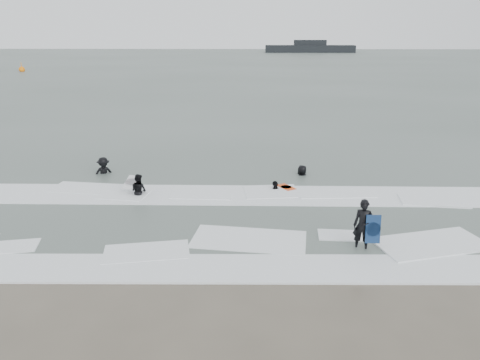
{
  "coord_description": "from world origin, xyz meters",
  "views": [
    {
      "loc": [
        0.43,
        -13.52,
        7.12
      ],
      "look_at": [
        0.0,
        5.0,
        1.1
      ],
      "focal_mm": 35.0,
      "sensor_mm": 36.0,
      "label": 1
    }
  ],
  "objects_px": {
    "surfer_right_far": "(302,176)",
    "vessel_horizon": "(310,48)",
    "buoy": "(22,69)",
    "surfer_right_near": "(275,191)",
    "surfer_centre": "(361,250)",
    "surfer_breaker": "(104,175)",
    "surfer_wading": "(139,196)"
  },
  "relations": [
    {
      "from": "surfer_right_near",
      "to": "surfer_right_far",
      "type": "xyz_separation_m",
      "value": [
        1.46,
        2.33,
        0.0
      ]
    },
    {
      "from": "surfer_centre",
      "to": "surfer_breaker",
      "type": "relative_size",
      "value": 1.02
    },
    {
      "from": "surfer_wading",
      "to": "surfer_right_near",
      "type": "bearing_deg",
      "value": -143.7
    },
    {
      "from": "surfer_centre",
      "to": "vessel_horizon",
      "type": "height_order",
      "value": "vessel_horizon"
    },
    {
      "from": "surfer_right_near",
      "to": "surfer_centre",
      "type": "bearing_deg",
      "value": 77.75
    },
    {
      "from": "surfer_centre",
      "to": "surfer_right_near",
      "type": "bearing_deg",
      "value": 132.69
    },
    {
      "from": "surfer_wading",
      "to": "surfer_right_near",
      "type": "height_order",
      "value": "surfer_right_near"
    },
    {
      "from": "surfer_right_far",
      "to": "vessel_horizon",
      "type": "height_order",
      "value": "vessel_horizon"
    },
    {
      "from": "buoy",
      "to": "surfer_right_near",
      "type": "bearing_deg",
      "value": -56.36
    },
    {
      "from": "surfer_breaker",
      "to": "buoy",
      "type": "bearing_deg",
      "value": 90.79
    },
    {
      "from": "surfer_right_far",
      "to": "vessel_horizon",
      "type": "bearing_deg",
      "value": -145.71
    },
    {
      "from": "surfer_right_far",
      "to": "buoy",
      "type": "bearing_deg",
      "value": -103.14
    },
    {
      "from": "vessel_horizon",
      "to": "surfer_centre",
      "type": "bearing_deg",
      "value": -96.04
    },
    {
      "from": "vessel_horizon",
      "to": "surfer_right_near",
      "type": "bearing_deg",
      "value": -97.45
    },
    {
      "from": "buoy",
      "to": "surfer_wading",
      "type": "bearing_deg",
      "value": -60.87
    },
    {
      "from": "surfer_right_far",
      "to": "surfer_centre",
      "type": "bearing_deg",
      "value": 49.02
    },
    {
      "from": "surfer_centre",
      "to": "surfer_breaker",
      "type": "bearing_deg",
      "value": 162.82
    },
    {
      "from": "surfer_right_far",
      "to": "buoy",
      "type": "xyz_separation_m",
      "value": [
        -41.98,
        58.56,
        0.42
      ]
    },
    {
      "from": "surfer_centre",
      "to": "vessel_horizon",
      "type": "bearing_deg",
      "value": 103.11
    },
    {
      "from": "surfer_breaker",
      "to": "buoy",
      "type": "relative_size",
      "value": 1.07
    },
    {
      "from": "vessel_horizon",
      "to": "buoy",
      "type": "bearing_deg",
      "value": -130.04
    },
    {
      "from": "surfer_right_near",
      "to": "vessel_horizon",
      "type": "relative_size",
      "value": 0.06
    },
    {
      "from": "surfer_breaker",
      "to": "surfer_right_near",
      "type": "distance_m",
      "value": 8.93
    },
    {
      "from": "surfer_right_near",
      "to": "buoy",
      "type": "height_order",
      "value": "buoy"
    },
    {
      "from": "surfer_centre",
      "to": "surfer_right_near",
      "type": "xyz_separation_m",
      "value": [
        -2.6,
        5.97,
        0.0
      ]
    },
    {
      "from": "surfer_right_near",
      "to": "vessel_horizon",
      "type": "bearing_deg",
      "value": -133.24
    },
    {
      "from": "surfer_right_far",
      "to": "vessel_horizon",
      "type": "xyz_separation_m",
      "value": [
        15.44,
        126.89,
        1.38
      ]
    },
    {
      "from": "buoy",
      "to": "vessel_horizon",
      "type": "distance_m",
      "value": 89.25
    },
    {
      "from": "surfer_centre",
      "to": "surfer_breaker",
      "type": "height_order",
      "value": "surfer_centre"
    },
    {
      "from": "surfer_wading",
      "to": "vessel_horizon",
      "type": "height_order",
      "value": "vessel_horizon"
    },
    {
      "from": "surfer_right_near",
      "to": "buoy",
      "type": "relative_size",
      "value": 0.99
    },
    {
      "from": "surfer_centre",
      "to": "buoy",
      "type": "bearing_deg",
      "value": 141.96
    }
  ]
}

